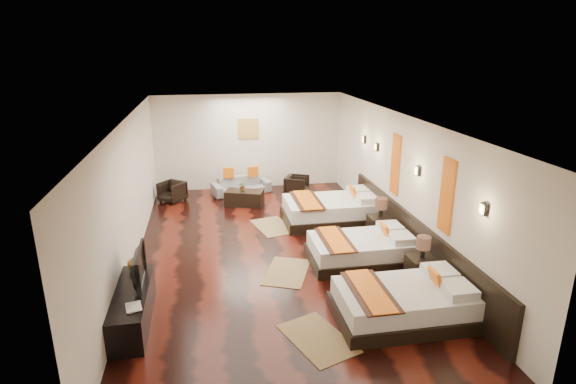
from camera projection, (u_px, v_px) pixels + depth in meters
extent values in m
cube|color=black|center=(272.00, 252.00, 9.68)|extent=(5.50, 9.50, 0.01)
cube|color=white|center=(271.00, 119.00, 8.83)|extent=(5.50, 9.50, 0.01)
cube|color=silver|center=(249.00, 142.00, 13.71)|extent=(5.50, 0.01, 2.80)
cube|color=silver|center=(129.00, 196.00, 8.79)|extent=(0.01, 9.50, 2.80)
cube|color=silver|center=(401.00, 182.00, 9.72)|extent=(0.01, 9.50, 2.80)
cube|color=black|center=(412.00, 238.00, 9.25)|extent=(0.08, 6.60, 0.90)
cube|color=black|center=(402.00, 312.00, 7.31)|extent=(2.13, 1.32, 0.22)
cube|color=white|center=(404.00, 297.00, 7.23)|extent=(2.03, 1.22, 0.30)
cube|color=orange|center=(436.00, 279.00, 7.23)|extent=(0.16, 0.33, 0.33)
cube|color=#38190F|center=(370.00, 291.00, 7.09)|extent=(0.56, 1.34, 0.02)
cube|color=orange|center=(370.00, 291.00, 7.08)|extent=(0.39, 1.34, 0.02)
cube|color=black|center=(361.00, 257.00, 9.23)|extent=(2.05, 1.27, 0.22)
cube|color=white|center=(361.00, 245.00, 9.15)|extent=(1.96, 1.17, 0.29)
cube|color=orange|center=(385.00, 231.00, 9.15)|extent=(0.15, 0.31, 0.32)
cube|color=#38190F|center=(335.00, 240.00, 9.01)|extent=(0.54, 1.29, 0.02)
cube|color=orange|center=(335.00, 239.00, 9.01)|extent=(0.37, 1.29, 0.02)
cube|color=black|center=(331.00, 217.00, 11.33)|extent=(2.31, 1.43, 0.24)
cube|color=white|center=(331.00, 206.00, 11.25)|extent=(2.20, 1.32, 0.33)
cube|color=orange|center=(353.00, 193.00, 11.25)|extent=(0.17, 0.35, 0.36)
cube|color=#38190F|center=(307.00, 200.00, 11.09)|extent=(0.61, 1.45, 0.02)
cube|color=orange|center=(307.00, 200.00, 11.08)|extent=(0.42, 1.45, 0.02)
cube|color=black|center=(421.00, 271.00, 8.33)|extent=(0.47, 0.47, 0.52)
cylinder|color=black|center=(423.00, 252.00, 8.22)|extent=(0.08, 0.08, 0.21)
cylinder|color=#3F2619|center=(424.00, 243.00, 8.16)|extent=(0.25, 0.25, 0.23)
cube|color=black|center=(380.00, 228.00, 10.25)|extent=(0.49, 0.49, 0.54)
cylinder|color=black|center=(381.00, 212.00, 10.13)|extent=(0.09, 0.09, 0.22)
cylinder|color=#3F2619|center=(381.00, 203.00, 10.07)|extent=(0.26, 0.26, 0.24)
cube|color=#95784B|center=(318.00, 338.00, 6.83)|extent=(1.13, 1.39, 0.01)
cube|color=#95784B|center=(287.00, 272.00, 8.83)|extent=(1.14, 1.39, 0.01)
cube|color=#95784B|center=(273.00, 226.00, 11.04)|extent=(1.02, 1.35, 0.01)
cube|color=black|center=(133.00, 307.00, 7.15)|extent=(0.50, 1.80, 0.55)
imported|color=black|center=(134.00, 268.00, 7.18)|extent=(0.16, 1.00, 0.58)
imported|color=black|center=(126.00, 309.00, 6.57)|extent=(0.27, 0.33, 0.03)
imported|color=brown|center=(136.00, 261.00, 7.70)|extent=(0.38, 0.38, 0.31)
imported|color=gray|center=(241.00, 185.00, 13.46)|extent=(1.78, 1.05, 0.49)
imported|color=black|center=(172.00, 192.00, 12.74)|extent=(0.86, 0.86, 0.56)
imported|color=black|center=(297.00, 186.00, 13.27)|extent=(0.84, 0.83, 0.58)
cube|color=black|center=(244.00, 198.00, 12.49)|extent=(1.11, 0.81, 0.40)
imported|color=#2C5B1E|center=(243.00, 186.00, 12.41)|extent=(0.24, 0.22, 0.25)
cube|color=#D86014|center=(447.00, 196.00, 7.84)|extent=(0.04, 0.40, 1.30)
cube|color=#D86014|center=(396.00, 164.00, 9.91)|extent=(0.04, 0.40, 1.30)
cube|color=black|center=(484.00, 209.00, 6.76)|extent=(0.06, 0.12, 0.18)
cube|color=#FFD18C|center=(482.00, 209.00, 6.76)|extent=(0.02, 0.10, 0.14)
cube|color=black|center=(418.00, 171.00, 8.82)|extent=(0.06, 0.12, 0.18)
cube|color=#FFD18C|center=(416.00, 171.00, 8.82)|extent=(0.02, 0.10, 0.14)
cube|color=black|center=(377.00, 147.00, 10.89)|extent=(0.06, 0.12, 0.18)
cube|color=#FFD18C|center=(376.00, 147.00, 10.88)|extent=(0.02, 0.10, 0.14)
cube|color=black|center=(364.00, 140.00, 11.73)|extent=(0.06, 0.12, 0.18)
cube|color=#FFD18C|center=(363.00, 140.00, 11.73)|extent=(0.02, 0.10, 0.14)
cube|color=#AD873F|center=(248.00, 128.00, 13.57)|extent=(0.60, 0.04, 0.60)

